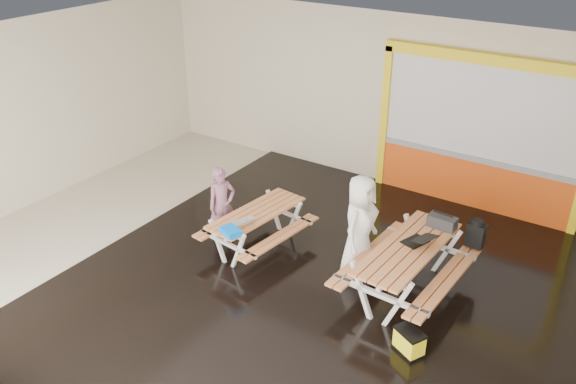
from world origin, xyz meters
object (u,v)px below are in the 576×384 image
Objects in this scene: laptop_left at (244,221)px; picnic_table_right at (407,259)px; person_right at (360,225)px; blue_pouch at (231,231)px; picnic_table_left at (257,221)px; dark_case at (363,273)px; person_left at (222,205)px; fluke_bag at (409,342)px; toolbox at (442,222)px; backpack at (476,233)px; laptop_right at (419,240)px.

picnic_table_right is at bearing 12.92° from laptop_left.
blue_pouch is (-1.69, -1.07, -0.13)m from person_right.
picnic_table_left is 1.98m from dark_case.
fluke_bag is (3.78, -0.83, -0.55)m from person_left.
fluke_bag is at bearing -79.41° from toolbox.
toolbox reaches higher than blue_pouch.
person_right is 3.59× the size of backpack.
person_left is at bearing -161.47° from toolbox.
dark_case is at bearing -138.92° from toolbox.
person_left reaches higher than fluke_bag.
person_right is (-0.85, 0.10, 0.24)m from picnic_table_right.
dark_case is at bearing -143.49° from backpack.
blue_pouch is 3.78m from backpack.
toolbox is (0.20, 0.80, 0.30)m from picnic_table_right.
fluke_bag is at bearing -10.57° from laptop_left.
fluke_bag is (3.14, -0.59, -0.56)m from laptop_left.
picnic_table_right is at bearing 3.67° from picnic_table_left.
picnic_table_left is 0.48m from laptop_left.
blue_pouch is 0.67× the size of fluke_bag.
laptop_left is 0.38m from blue_pouch.
blue_pouch is 0.73× the size of toolbox.
backpack reaches higher than picnic_table_right.
laptop_right reaches higher than picnic_table_right.
dark_case is (0.15, -0.09, -0.78)m from person_right.
dark_case is at bearing 17.79° from laptop_left.
toolbox is at bearing -153.93° from backpack.
laptop_right is at bearing 10.60° from dark_case.
backpack is (3.89, 1.38, 0.04)m from person_left.
laptop_right is at bearing 6.87° from picnic_table_left.
backpack reaches higher than picnic_table_left.
laptop_right is 1.62× the size of blue_pouch.
picnic_table_left is 4.11× the size of fluke_bag.
picnic_table_left is 4.43× the size of toolbox.
picnic_table_left is at bearing -161.09° from toolbox.
person_left reaches higher than picnic_table_right.
blue_pouch is at bearing -159.19° from picnic_table_right.
picnic_table_right is 5.87× the size of laptop_left.
backpack is (0.47, 0.23, -0.17)m from toolbox.
picnic_table_left is at bearing 97.48° from person_right.
fluke_bag is (0.37, -1.98, -0.75)m from toolbox.
person_left is at bearing -171.93° from dark_case.
picnic_table_right is at bearing -123.27° from backpack.
picnic_table_right reaches higher than fluke_bag.
person_left is 3.61m from toolbox.
blue_pouch is at bearing -156.83° from laptop_right.
person_right is at bearing 8.78° from picnic_table_left.
person_left is 3.17× the size of dark_case.
person_left is (-0.59, -0.18, 0.20)m from picnic_table_left.
laptop_right is 2.86m from blue_pouch.
toolbox is (3.41, 1.14, 0.20)m from person_left.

